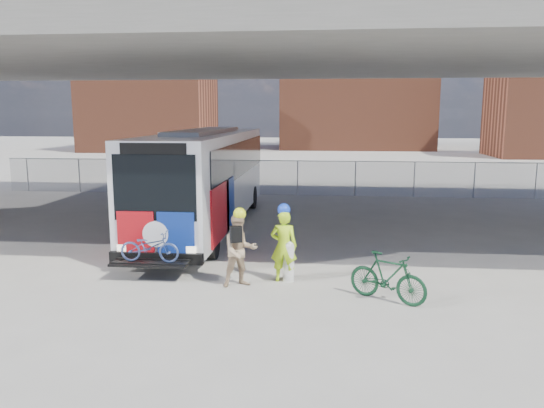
# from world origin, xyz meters

# --- Properties ---
(ground) EXTENTS (160.00, 160.00, 0.00)m
(ground) POSITION_xyz_m (0.00, 0.00, 0.00)
(ground) COLOR #9E9991
(ground) RESTS_ON ground
(bus) EXTENTS (2.67, 12.90, 3.69)m
(bus) POSITION_xyz_m (-2.00, 3.73, 2.11)
(bus) COLOR silver
(bus) RESTS_ON ground
(overpass) EXTENTS (40.00, 16.00, 7.95)m
(overpass) POSITION_xyz_m (0.00, 4.00, 6.54)
(overpass) COLOR #605E59
(overpass) RESTS_ON ground
(chainlink_fence) EXTENTS (30.00, 0.06, 30.00)m
(chainlink_fence) POSITION_xyz_m (0.00, 12.00, 1.42)
(chainlink_fence) COLOR gray
(chainlink_fence) RESTS_ON ground
(brick_buildings) EXTENTS (54.00, 22.00, 12.00)m
(brick_buildings) POSITION_xyz_m (1.23, 48.23, 5.42)
(brick_buildings) COLOR brown
(brick_buildings) RESTS_ON ground
(smokestack) EXTENTS (2.20, 2.20, 25.00)m
(smokestack) POSITION_xyz_m (14.00, 55.00, 12.50)
(smokestack) COLOR brown
(smokestack) RESTS_ON ground
(bollard) EXTENTS (0.28, 0.28, 1.07)m
(bollard) POSITION_xyz_m (1.56, -2.61, 0.57)
(bollard) COLOR silver
(bollard) RESTS_ON ground
(cyclist_hivis) EXTENTS (0.68, 0.46, 2.03)m
(cyclist_hivis) POSITION_xyz_m (1.44, -2.61, 0.98)
(cyclist_hivis) COLOR #C7FF1A
(cyclist_hivis) RESTS_ON ground
(cyclist_tan) EXTENTS (1.09, 1.00, 1.99)m
(cyclist_tan) POSITION_xyz_m (0.39, -3.11, 0.94)
(cyclist_tan) COLOR tan
(cyclist_tan) RESTS_ON ground
(bike_parked) EXTENTS (1.90, 1.44, 1.14)m
(bike_parked) POSITION_xyz_m (3.92, -3.83, 0.57)
(bike_parked) COLOR #133C23
(bike_parked) RESTS_ON ground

